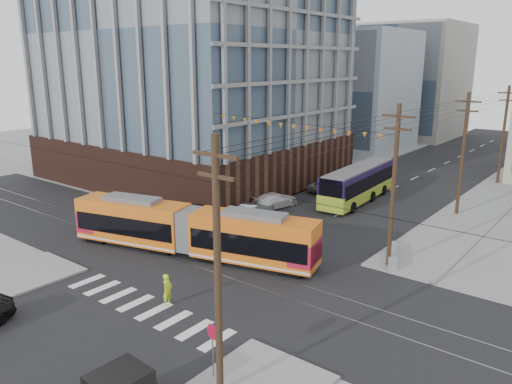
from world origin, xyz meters
TOP-DOWN VIEW (x-y plane):
  - ground at (0.00, 0.00)m, footprint 160.00×160.00m
  - office_building at (-22.00, 23.00)m, footprint 30.00×25.00m
  - bg_bldg_nw_near at (-17.00, 52.00)m, footprint 18.00×16.00m
  - bg_bldg_nw_far at (-14.00, 72.00)m, footprint 16.00×18.00m
  - utility_pole_near at (8.50, -6.00)m, footprint 0.30×0.30m
  - streetcar at (-3.75, 4.43)m, footprint 18.83×7.37m
  - city_bus at (-0.82, 24.86)m, footprint 3.44×12.61m
  - parked_car_silver at (-5.38, 13.59)m, footprint 2.07×4.53m
  - parked_car_white at (-5.90, 17.68)m, footprint 2.78×5.25m
  - parked_car_grey at (-5.38, 26.12)m, footprint 2.11×4.51m
  - pedestrian at (0.85, -1.98)m, footprint 0.64×0.79m
  - stop_sign at (7.57, -5.41)m, footprint 0.90×0.90m
  - jersey_barrier at (8.30, 12.08)m, footprint 2.47×3.98m

SIDE VIEW (x-z plane):
  - ground at x=0.00m, z-range 0.00..0.00m
  - jersey_barrier at x=8.30m, z-range 0.00..0.79m
  - parked_car_grey at x=-5.38m, z-range 0.00..1.25m
  - parked_car_silver at x=-5.38m, z-range 0.00..1.44m
  - parked_car_white at x=-5.90m, z-range 0.00..1.45m
  - pedestrian at x=0.85m, z-range 0.00..1.90m
  - stop_sign at x=7.57m, z-range 0.00..2.49m
  - city_bus at x=-0.82m, z-range 0.00..3.53m
  - streetcar at x=-3.75m, z-range 0.00..3.62m
  - utility_pole_near at x=8.50m, z-range 0.00..11.00m
  - bg_bldg_nw_near at x=-17.00m, z-range 0.00..18.00m
  - bg_bldg_nw_far at x=-14.00m, z-range 0.00..20.00m
  - office_building at x=-22.00m, z-range 0.00..28.60m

